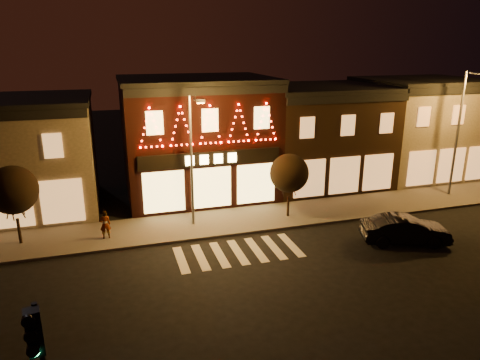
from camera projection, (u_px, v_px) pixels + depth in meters
name	position (u px, v px, depth m)	size (l,w,h in m)	color
ground	(264.00, 291.00, 19.45)	(120.00, 120.00, 0.00)	black
sidewalk_far	(251.00, 219.00, 27.30)	(44.00, 4.00, 0.15)	#47423D
building_pulp	(198.00, 137.00, 31.01)	(10.20, 8.34, 8.30)	black
building_right_a	(320.00, 135.00, 33.77)	(9.20, 8.28, 7.50)	#331F11
building_right_b	(419.00, 127.00, 36.21)	(9.20, 8.28, 7.80)	#675F49
streetlamp_mid	(193.00, 152.00, 24.89)	(0.66, 1.74, 7.59)	#59595E
streetlamp_right	(462.00, 125.00, 29.94)	(0.56, 1.97, 8.57)	#59595E
tree_left	(13.00, 190.00, 22.96)	(2.57, 2.57, 4.29)	black
tree_right	(289.00, 173.00, 26.76)	(2.37, 2.37, 3.97)	black
dark_sedan	(405.00, 230.00, 23.96)	(1.62, 4.64, 1.53)	black
pedestrian	(105.00, 224.00, 24.20)	(0.59, 0.39, 1.62)	gray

